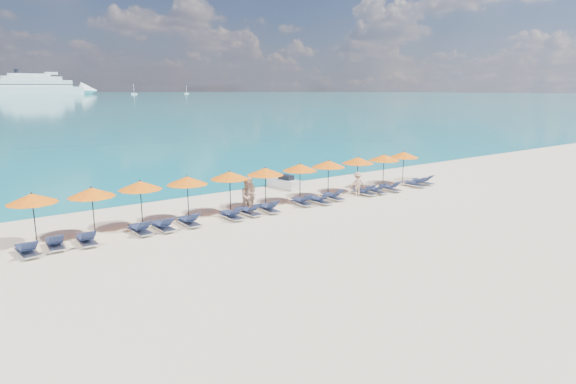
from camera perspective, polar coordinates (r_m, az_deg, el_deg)
ground at (r=23.50m, az=4.31°, el=-4.11°), size 1400.00×1400.00×0.00m
cruise_ship at (r=643.26m, az=-26.78°, el=11.05°), size 124.17×32.87×34.18m
sailboat_near at (r=616.48m, az=-17.79°, el=11.06°), size 6.90×2.30×12.65m
sailboat_far at (r=675.85m, az=-11.94°, el=11.39°), size 6.02×2.01×11.04m
jetski at (r=32.46m, az=-0.44°, el=1.13°), size 1.24×2.61×0.90m
beachgoer_a at (r=26.67m, az=-4.43°, el=-0.14°), size 0.75×0.60×1.81m
beachgoer_b at (r=26.00m, az=-4.78°, el=-0.51°), size 0.96×0.70×1.77m
beachgoer_c at (r=30.27m, az=8.24°, el=0.95°), size 1.08×0.87×1.52m
umbrella_0 at (r=23.07m, az=-28.08°, el=-0.67°), size 2.10×2.10×2.28m
umbrella_1 at (r=23.29m, az=-22.26°, el=-0.02°), size 2.10×2.10×2.28m
umbrella_2 at (r=24.17m, az=-17.13°, el=0.76°), size 2.10×2.10×2.28m
umbrella_3 at (r=24.86m, az=-11.87°, el=1.35°), size 2.10×2.10×2.28m
umbrella_4 at (r=25.98m, az=-6.92°, el=1.98°), size 2.10×2.10×2.28m
umbrella_5 at (r=27.03m, az=-2.71°, el=2.45°), size 2.10×2.10×2.28m
umbrella_6 at (r=28.45m, az=1.44°, el=2.94°), size 2.10×2.10×2.28m
umbrella_7 at (r=29.87m, az=4.83°, el=3.34°), size 2.10×2.10×2.28m
umbrella_8 at (r=31.58m, az=8.29°, el=3.73°), size 2.10×2.10×2.28m
umbrella_9 at (r=33.16m, az=11.31°, el=4.02°), size 2.10×2.10×2.28m
umbrella_10 at (r=34.94m, az=13.57°, el=4.32°), size 2.10×2.10×2.28m
lounger_0 at (r=22.05m, az=-28.54°, el=-6.05°), size 0.79×1.75×0.66m
lounger_1 at (r=22.46m, az=-25.89°, el=-5.47°), size 0.71×1.73×0.66m
lounger_2 at (r=22.48m, az=-22.80°, el=-5.18°), size 0.65×1.71×0.66m
lounger_3 at (r=23.21m, az=-17.12°, el=-4.22°), size 0.73×1.74×0.66m
lounger_4 at (r=23.49m, az=-14.61°, el=-3.88°), size 0.73×1.74×0.66m
lounger_5 at (r=24.02m, az=-11.68°, el=-3.38°), size 0.65×1.71×0.66m
lounger_6 at (r=24.84m, az=-6.70°, el=-2.70°), size 0.62×1.70×0.66m
lounger_7 at (r=25.52m, az=-4.67°, el=-2.25°), size 0.78×1.75×0.66m
lounger_8 at (r=26.12m, az=-2.33°, el=-1.88°), size 0.76×1.75×0.66m
lounger_9 at (r=27.64m, az=1.65°, el=-1.10°), size 0.76×1.75×0.66m
lounger_10 at (r=28.05m, az=3.75°, el=-0.92°), size 0.76×1.75×0.66m
lounger_11 at (r=29.08m, az=5.33°, el=-0.48°), size 0.62×1.70×0.66m
lounger_12 at (r=30.63m, az=8.98°, el=0.06°), size 0.78×1.75×0.66m
lounger_13 at (r=31.28m, az=10.33°, el=0.27°), size 0.69×1.72×0.66m
lounger_14 at (r=32.16m, az=12.03°, el=0.52°), size 0.78×1.75×0.66m
lounger_15 at (r=33.95m, az=14.75°, el=0.99°), size 0.67×1.72×0.66m
lounger_16 at (r=34.94m, az=15.66°, el=1.25°), size 0.63×1.70×0.66m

